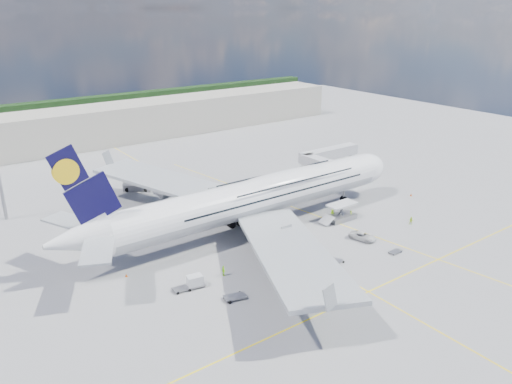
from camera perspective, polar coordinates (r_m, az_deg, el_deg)
ground at (r=94.46m, az=3.62°, el=-6.16°), size 300.00×300.00×0.00m
taxi_line_main at (r=94.46m, az=3.62°, el=-6.16°), size 0.25×220.00×0.01m
taxi_line_cross at (r=82.08m, az=12.72°, el=-11.05°), size 120.00×0.25×0.01m
taxi_line_diag at (r=109.73m, az=5.93°, el=-2.34°), size 14.16×99.06×0.01m
airliner at (r=99.07m, az=0.14°, el=-0.49°), size 77.26×79.15×23.71m
jet_bridge at (r=125.23m, az=8.12°, el=3.77°), size 18.80×12.10×8.50m
cargo_loader at (r=106.40m, az=9.64°, el=-2.54°), size 8.53×3.20×3.67m
terminal at (r=172.52m, az=-17.04°, el=7.34°), size 180.00×16.00×12.00m
tree_line at (r=228.63m, az=-11.38°, el=10.31°), size 160.00×6.00×8.00m
dolly_row_a at (r=81.30m, az=-7.01°, el=-10.07°), size 3.54×2.30×2.08m
dolly_row_b at (r=78.25m, az=-2.42°, el=-11.86°), size 3.78×2.64×0.50m
dolly_row_c at (r=86.56m, az=1.92°, el=-8.01°), size 3.08×1.89×1.85m
dolly_back at (r=81.20m, az=-8.31°, el=-10.79°), size 3.51×2.14×0.49m
dolly_nose_far at (r=95.06m, az=15.64°, el=-6.56°), size 2.64×1.52×0.38m
dolly_nose_near at (r=89.10m, az=9.23°, el=-7.90°), size 3.10×2.46×0.40m
baggage_tug at (r=88.40m, az=5.59°, el=-7.64°), size 2.96×2.15×1.68m
catering_truck_inner at (r=115.25m, az=-7.48°, el=-0.16°), size 7.56×3.19×4.45m
catering_truck_outer at (r=125.04m, az=-13.43°, el=1.01°), size 7.52×5.93×4.13m
service_van at (r=98.54m, az=12.11°, el=-4.96°), size 3.75×5.75×1.47m
crew_nose at (r=107.49m, az=10.80°, el=-2.56°), size 0.82×0.73×1.87m
crew_loader at (r=107.58m, az=17.31°, el=-3.16°), size 1.06×1.10×1.78m
crew_wing at (r=84.13m, az=-3.74°, el=-8.98°), size 0.61×1.15×1.87m
crew_van at (r=107.09m, az=8.72°, el=-2.48°), size 0.86×1.11×2.01m
crew_tug at (r=84.45m, az=8.93°, el=-9.07°), size 1.40×1.07×1.91m
cone_nose at (r=124.15m, az=17.30°, el=-0.30°), size 0.50×0.50×0.63m
cone_wing_left_inner at (r=104.18m, az=-9.80°, el=-3.63°), size 0.50×0.50×0.63m
cone_wing_left_outer at (r=112.99m, az=-15.03°, el=-2.15°), size 0.39×0.39×0.49m
cone_wing_right_inner at (r=92.95m, az=0.12°, el=-6.39°), size 0.45×0.45×0.58m
cone_wing_right_outer at (r=83.25m, az=5.90°, el=-9.92°), size 0.43×0.43×0.55m
cone_tail at (r=86.78m, az=-14.60°, el=-9.19°), size 0.43×0.43×0.55m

